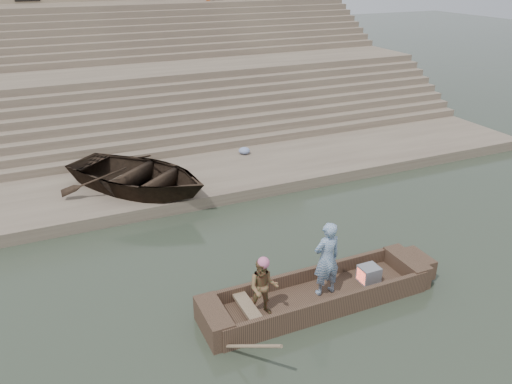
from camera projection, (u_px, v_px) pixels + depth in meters
ground at (216, 340)px, 10.66m from camera, size 120.00×120.00×0.00m
lower_landing at (135, 190)px, 17.23m from camera, size 32.00×4.00×0.40m
mid_landing at (98, 104)px, 22.96m from camera, size 32.00×3.00×2.80m
upper_landing at (76, 54)px, 28.27m from camera, size 32.00×3.00×5.20m
ghat_steps at (91, 87)px, 24.20m from camera, size 32.00×11.00×5.20m
main_rowboat at (317, 299)px, 11.79m from camera, size 5.00×1.30×0.22m
rowboat_trim at (326, 290)px, 11.78m from camera, size 6.04×2.63×2.04m
standing_man at (327, 259)px, 11.47m from camera, size 0.69×0.46×1.84m
rowing_man at (263, 288)px, 10.86m from camera, size 0.82×0.74×1.37m
television at (368, 274)px, 12.19m from camera, size 0.46×0.42×0.40m
beached_rowboat at (138, 175)px, 16.53m from camera, size 5.97×6.17×1.04m
cloth_bundles at (101, 179)px, 17.26m from camera, size 11.57×1.61×0.26m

